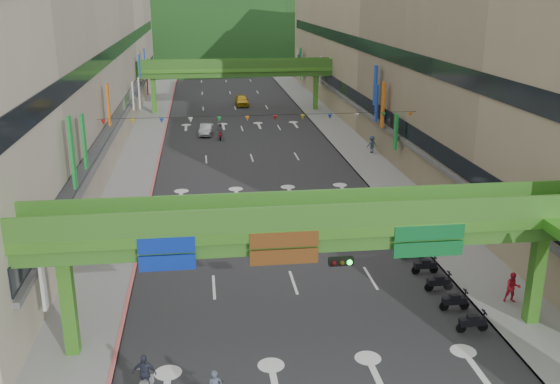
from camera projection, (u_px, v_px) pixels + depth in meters
The scene contains 21 objects.
road_slab at pixel (244, 136), 71.24m from camera, with size 18.00×140.00×0.02m, color #28282B.
sidewalk_left at pixel (147, 138), 69.89m from camera, with size 4.00×140.00×0.15m, color gray.
sidewalk_right at pixel (339, 133), 72.55m from camera, with size 4.00×140.00×0.15m, color gray.
curb_left at pixel (164, 137), 70.11m from camera, with size 0.20×140.00×0.18m, color #CC5959.
curb_right at pixel (323, 133), 72.32m from camera, with size 0.20×140.00×0.18m, color gray.
building_row_left at pixel (65, 54), 66.04m from camera, with size 12.80×95.00×19.00m.
building_row_right at pixel (409, 50), 70.63m from camera, with size 12.80×95.00×19.00m.
overpass_near at pixel (337, 241), 27.64m from camera, with size 28.00×12.27×7.10m.
overpass_far at pixel (236, 72), 83.74m from camera, with size 28.00×2.20×7.10m.
hill_left at pixel (162, 51), 173.25m from camera, with size 168.00×140.00×112.00m, color #1C4419.
hill_right at pixel (293, 43), 196.98m from camera, with size 208.00×176.00×128.00m, color #1C4419.
bunting_string at pixel (261, 118), 50.53m from camera, with size 26.00×0.36×0.47m.
scooter_rider_mid at pixel (302, 220), 41.82m from camera, with size 0.92×1.60×2.20m.
scooter_rider_left at pixel (145, 377), 25.00m from camera, with size 1.05×1.59×2.03m.
scooter_rider_far at pixel (220, 132), 69.15m from camera, with size 0.74×1.60×1.85m.
parked_scooter_row at pixel (439, 282), 34.27m from camera, with size 1.60×9.35×1.08m.
car_silver at pixel (206, 130), 71.52m from camera, with size 1.33×3.80×1.25m, color #B4B7BE.
car_yellow at pixel (242, 100), 89.79m from camera, with size 1.80×4.47×1.52m, color gold.
pedestrian_red at pixel (512, 290), 32.68m from camera, with size 0.81×0.63×1.66m, color red.
pedestrian_dark at pixel (448, 214), 43.95m from camera, with size 0.97×0.40×1.65m, color black.
pedestrian_blue at pixel (372, 146), 63.02m from camera, with size 0.81×0.52×1.73m, color #293B50.
Camera 1 is at (-4.84, -19.72, 15.78)m, focal length 40.00 mm.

